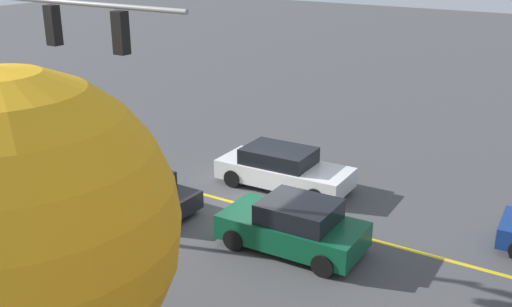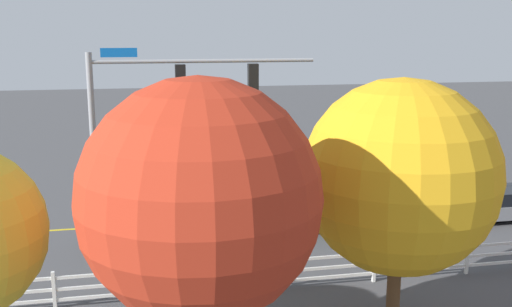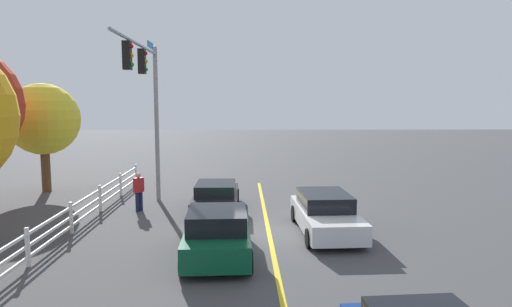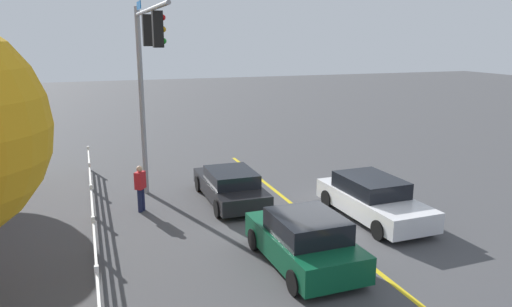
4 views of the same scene
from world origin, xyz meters
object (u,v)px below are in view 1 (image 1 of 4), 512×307
car_1 (283,169)px  tree_1 (17,229)px  pedestrian (48,220)px  car_3 (294,226)px  car_4 (132,190)px

car_1 → tree_1: 13.00m
car_1 → pedestrian: pedestrian is taller
car_1 → tree_1: tree_1 is taller
car_3 → tree_1: size_ratio=0.61×
pedestrian → car_4: bearing=35.0°
car_3 → pedestrian: (5.87, 3.72, 0.20)m
pedestrian → car_3: bearing=-22.3°
car_3 → tree_1: tree_1 is taller
car_4 → tree_1: (-5.67, 8.13, 3.65)m
car_4 → pedestrian: 3.35m
car_3 → car_4: bearing=2.2°
tree_1 → pedestrian: bearing=-40.2°
pedestrian → car_1: bearing=11.2°
car_1 → car_4: size_ratio=1.04×
car_3 → car_4: (5.85, 0.39, -0.11)m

